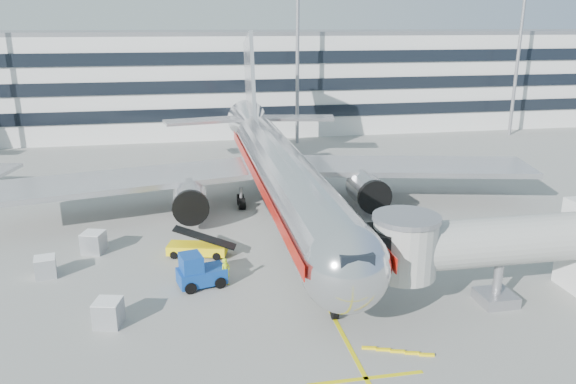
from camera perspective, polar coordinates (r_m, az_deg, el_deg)
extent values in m
plane|color=gray|center=(41.41, 1.78, -7.33)|extent=(180.00, 180.00, 0.00)
cube|color=#DACB0B|center=(50.51, -0.66, -2.75)|extent=(0.25, 70.00, 0.01)
cube|color=#DACB0B|center=(29.65, 7.93, -18.24)|extent=(6.00, 0.25, 0.01)
cylinder|color=silver|center=(47.36, -0.25, 1.24)|extent=(5.00, 36.00, 5.00)
sphere|color=silver|center=(30.87, 5.89, -7.68)|extent=(5.00, 5.00, 5.00)
cone|color=silver|center=(69.43, -3.73, 6.76)|extent=(5.00, 10.00, 5.00)
cube|color=black|center=(29.11, 6.80, -6.86)|extent=(1.80, 1.20, 0.90)
cube|color=#B7B7BC|center=(56.32, 11.84, 2.58)|extent=(24.95, 12.07, 0.50)
cube|color=#B7B7BC|center=(52.36, -15.52, 1.23)|extent=(24.95, 12.07, 0.50)
cylinder|color=#99999E|center=(51.75, 8.09, 0.13)|extent=(3.00, 4.20, 3.00)
cylinder|color=#99999E|center=(49.13, -9.90, -0.88)|extent=(3.00, 4.20, 3.00)
cylinder|color=black|center=(49.95, 8.81, -0.53)|extent=(3.10, 0.50, 3.10)
cylinder|color=black|center=(47.22, -9.84, -1.61)|extent=(3.10, 0.50, 3.10)
cube|color=#B7B7BC|center=(69.28, -3.86, 10.42)|extent=(0.45, 9.39, 13.72)
cube|color=#B7B7BC|center=(71.16, 0.59, 7.53)|extent=(10.41, 4.94, 0.35)
cube|color=#B7B7BC|center=(69.87, -8.36, 7.18)|extent=(10.41, 4.94, 0.35)
cylinder|color=gray|center=(34.06, 4.76, -11.36)|extent=(0.24, 0.24, 1.80)
cylinder|color=black|center=(34.27, 4.74, -12.03)|extent=(0.35, 0.90, 0.90)
cylinder|color=gray|center=(54.52, 1.91, -0.16)|extent=(0.30, 0.30, 2.00)
cylinder|color=gray|center=(53.54, -4.79, -0.53)|extent=(0.30, 0.30, 2.00)
cube|color=#B7150D|center=(47.79, 2.72, 1.73)|extent=(0.06, 38.00, 0.90)
cube|color=#B7150D|center=(46.91, -3.28, 1.43)|extent=(0.06, 38.00, 0.90)
cylinder|color=#A8A8A3|center=(36.72, 20.95, -4.66)|extent=(13.00, 3.00, 3.00)
cylinder|color=#A8A8A3|center=(33.93, 11.78, -5.62)|extent=(3.80, 3.80, 3.40)
cylinder|color=gray|center=(33.26, 11.97, -2.60)|extent=(4.00, 4.00, 0.30)
cube|color=black|center=(33.48, 9.71, -5.82)|extent=(1.40, 2.60, 2.60)
cylinder|color=gray|center=(37.71, 20.53, -8.34)|extent=(0.56, 0.56, 3.20)
cube|color=gray|center=(38.23, 20.34, -10.04)|extent=(2.20, 2.20, 0.70)
cylinder|color=black|center=(37.80, 19.15, -10.24)|extent=(0.35, 0.70, 0.70)
cylinder|color=black|center=(38.68, 21.50, -9.85)|extent=(0.35, 0.70, 0.70)
cube|color=silver|center=(95.68, -5.82, 11.14)|extent=(150.00, 24.00, 15.00)
cube|color=black|center=(84.17, -5.00, 7.97)|extent=(150.00, 0.30, 1.80)
cube|color=black|center=(83.64, -5.07, 10.68)|extent=(150.00, 0.30, 1.80)
cube|color=black|center=(83.31, -5.14, 13.41)|extent=(150.00, 0.30, 1.80)
cube|color=gray|center=(95.22, -5.96, 15.81)|extent=(150.00, 24.00, 0.60)
cylinder|color=gray|center=(80.63, 0.97, 13.72)|extent=(0.50, 0.50, 25.00)
cylinder|color=gray|center=(93.62, 22.37, 12.94)|extent=(0.50, 0.50, 25.00)
cube|color=yellow|center=(43.19, -9.19, -5.70)|extent=(4.69, 2.69, 0.70)
cube|color=black|center=(42.85, -9.25, -4.58)|extent=(4.78, 2.26, 1.54)
cylinder|color=black|center=(44.30, -11.01, -5.56)|extent=(0.66, 0.43, 0.60)
cylinder|color=black|center=(43.05, -11.49, -6.27)|extent=(0.66, 0.43, 0.60)
cylinder|color=black|center=(43.59, -6.90, -5.74)|extent=(0.66, 0.43, 0.60)
cylinder|color=black|center=(42.32, -7.25, -6.47)|extent=(0.66, 0.43, 0.60)
cube|color=navy|center=(38.38, -8.76, -8.39)|extent=(3.45, 2.45, 1.01)
cube|color=navy|center=(37.82, -9.81, -7.16)|extent=(1.69, 1.94, 1.23)
cube|color=black|center=(37.66, -9.84, -6.62)|extent=(1.53, 1.69, 0.11)
cylinder|color=black|center=(39.05, -10.50, -8.56)|extent=(0.84, 0.50, 0.78)
cylinder|color=black|center=(37.58, -9.89, -9.59)|extent=(0.84, 0.50, 0.78)
cylinder|color=black|center=(39.49, -7.64, -8.12)|extent=(0.84, 0.50, 0.78)
cylinder|color=black|center=(38.03, -6.92, -9.11)|extent=(0.84, 0.50, 0.78)
cube|color=#B0B3B8|center=(42.64, -23.41, -7.03)|extent=(1.59, 1.59, 1.42)
cube|color=white|center=(42.36, -23.53, -6.13)|extent=(1.59, 1.59, 0.05)
cube|color=#B0B3B8|center=(45.62, -19.13, -4.88)|extent=(1.93, 1.93, 1.59)
cube|color=white|center=(45.34, -19.23, -3.93)|extent=(1.93, 1.93, 0.06)
cube|color=#B0B3B8|center=(34.96, -17.78, -11.65)|extent=(1.78, 1.78, 1.52)
cube|color=white|center=(34.60, -17.90, -10.51)|extent=(1.78, 1.78, 0.06)
imported|color=#B8E017|center=(38.11, -6.35, -8.08)|extent=(0.84, 0.79, 1.93)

